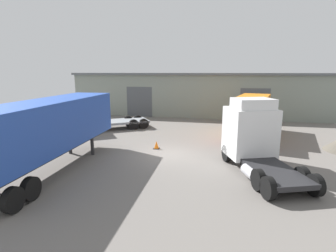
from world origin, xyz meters
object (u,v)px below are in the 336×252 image
object	(u,v)px
box_truck_red	(251,114)
traffic_cone	(156,145)
container_trailer_teal	(50,126)
tractor_unit_white	(253,135)
flatbed_truck_black	(91,117)

from	to	relation	value
box_truck_red	traffic_cone	size ratio (longest dim) A/B	15.34
container_trailer_teal	traffic_cone	size ratio (longest dim) A/B	18.92
container_trailer_teal	traffic_cone	distance (m)	7.28
tractor_unit_white	container_trailer_teal	world-z (taller)	tractor_unit_white
tractor_unit_white	container_trailer_teal	size ratio (longest dim) A/B	0.63
container_trailer_teal	traffic_cone	bearing A→B (deg)	-42.27
container_trailer_teal	flatbed_truck_black	xyz separation A→B (m)	(-2.94, 9.64, -1.21)
flatbed_truck_black	traffic_cone	world-z (taller)	flatbed_truck_black
tractor_unit_white	box_truck_red	distance (m)	7.60
container_trailer_teal	flatbed_truck_black	bearing A→B (deg)	15.07
tractor_unit_white	traffic_cone	xyz separation A→B (m)	(-6.27, 2.27, -1.60)
flatbed_truck_black	tractor_unit_white	bearing A→B (deg)	119.40
container_trailer_teal	traffic_cone	world-z (taller)	container_trailer_teal
traffic_cone	container_trailer_teal	bearing A→B (deg)	-130.39
flatbed_truck_black	traffic_cone	xyz separation A→B (m)	(7.42, -4.36, -1.04)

